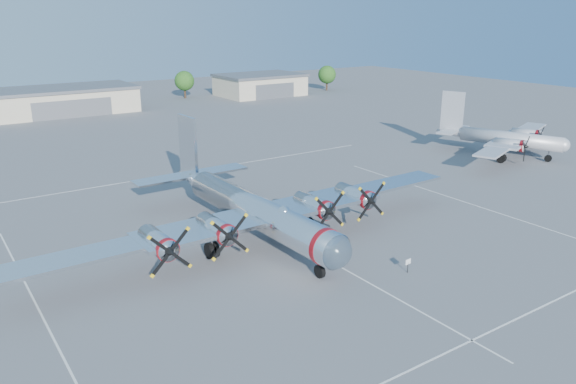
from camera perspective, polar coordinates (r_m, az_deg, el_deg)
ground at (r=53.20m, az=-0.71°, el=-4.27°), size 260.00×260.00×0.00m
parking_lines at (r=51.85m, az=0.36°, el=-4.86°), size 60.00×50.08×0.01m
hangar_center at (r=127.27m, az=-21.83°, el=8.66°), size 28.60×14.60×5.40m
hangar_east at (r=145.31m, az=-2.85°, el=10.84°), size 20.60×14.60×5.40m
tree_east at (r=142.14m, az=-10.48°, el=11.04°), size 4.80×4.80×6.64m
tree_far_east at (r=154.90m, az=3.98°, el=11.81°), size 4.80×4.80×6.64m
main_bomber_b29 at (r=52.43m, az=-3.73°, el=-4.64°), size 43.94×30.51×9.59m
twin_engine_east at (r=88.35m, az=20.87°, el=3.49°), size 32.73×28.09×8.75m
info_placard at (r=46.24m, az=12.10°, el=-7.08°), size 0.61×0.11×1.16m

